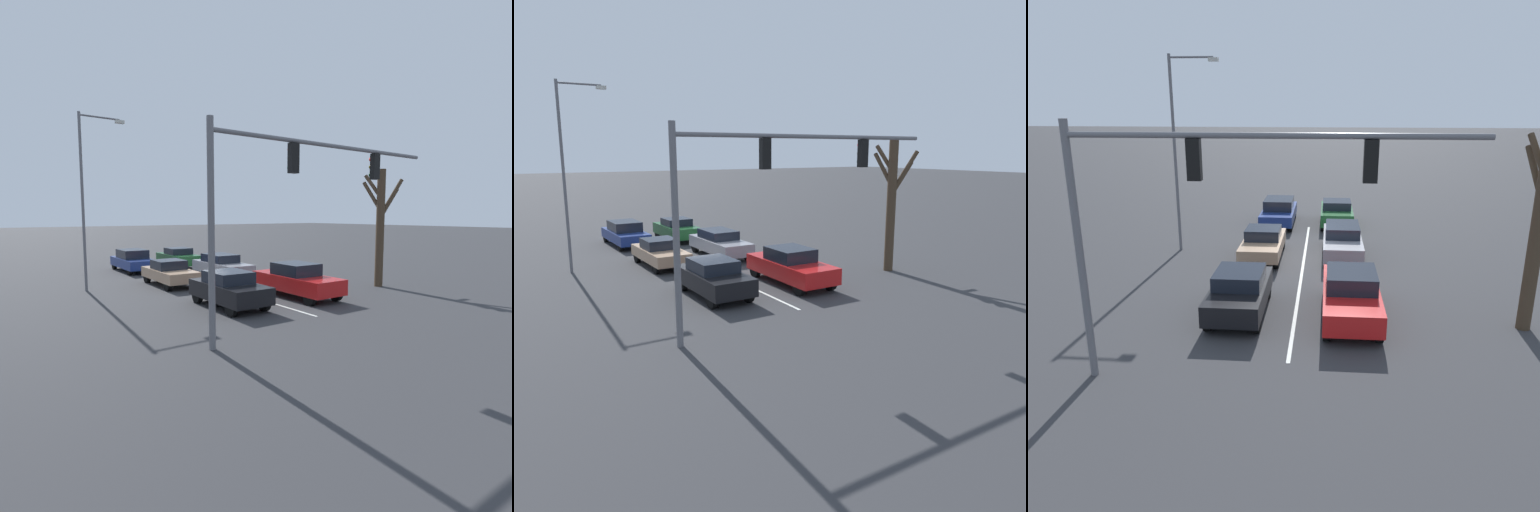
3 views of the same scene
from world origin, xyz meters
The scene contains 11 objects.
ground_plane centered at (0.00, 0.00, 0.00)m, with size 240.00×240.00×0.00m, color #333335.
lane_stripe_left_divider centered at (0.00, 1.85, 0.01)m, with size 0.12×15.71×0.01m, color silver.
car_black_midlane_front centered at (1.91, 6.37, 0.79)m, with size 1.82×4.06×1.52m.
car_red_leftlane_front centered at (-1.85, 6.35, 0.81)m, with size 1.85×4.77×1.60m.
car_gray_leftlane_second centered at (-1.75, -0.58, 0.77)m, with size 1.74×4.78×1.47m.
car_tan_midlane_second centered at (1.90, -0.02, 0.71)m, with size 1.77×4.23×1.40m.
car_darkgreen_leftlane_third centered at (-1.58, -6.71, 0.75)m, with size 1.81×4.24×1.46m.
car_navy_midlane_third centered at (1.80, -6.69, 0.76)m, with size 1.85×4.63×1.50m.
traffic_signal_gantry centered at (2.23, 10.70, 4.86)m, with size 9.69×0.37×6.59m.
street_lamp_right_shoulder centered at (5.84, -0.90, 5.15)m, with size 2.27×0.24×8.95m.
bare_tree_near centered at (-7.38, 6.79, 3.50)m, with size 1.48×1.77×6.31m.
Camera 1 is at (10.48, 20.66, 3.90)m, focal length 28.00 mm.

